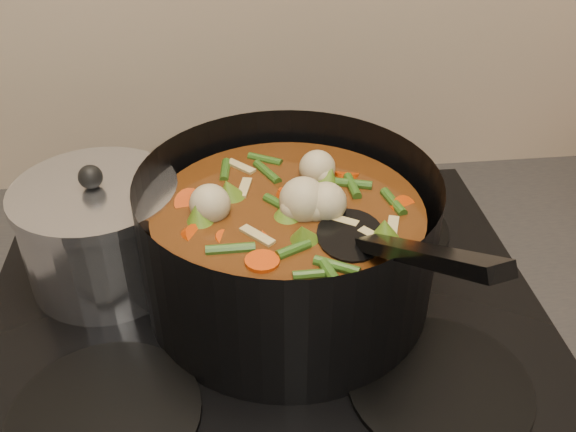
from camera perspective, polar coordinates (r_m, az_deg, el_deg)
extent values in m
cube|color=black|center=(0.76, -2.01, -10.64)|extent=(2.64, 0.64, 0.05)
cube|color=black|center=(0.73, -2.06, -8.73)|extent=(0.62, 0.54, 0.02)
cylinder|color=black|center=(0.65, -16.00, -16.64)|extent=(0.18, 0.18, 0.01)
cylinder|color=black|center=(0.66, 13.29, -14.39)|extent=(0.18, 0.18, 0.01)
cylinder|color=black|center=(0.83, -13.90, -2.51)|extent=(0.18, 0.18, 0.01)
cylinder|color=black|center=(0.84, 8.07, -1.08)|extent=(0.18, 0.18, 0.01)
cylinder|color=black|center=(0.69, 0.00, -2.15)|extent=(0.33, 0.33, 0.16)
cylinder|color=black|center=(0.74, 0.00, -6.68)|extent=(0.31, 0.31, 0.01)
cylinder|color=#58290F|center=(0.70, 0.00, -3.01)|extent=(0.29, 0.29, 0.11)
cylinder|color=#F0390B|center=(0.67, 3.55, 0.63)|extent=(0.03, 0.03, 0.03)
cylinder|color=#F0390B|center=(0.73, 2.64, 3.43)|extent=(0.04, 0.04, 0.03)
cylinder|color=#F0390B|center=(0.75, -4.25, 4.45)|extent=(0.04, 0.04, 0.03)
cylinder|color=#F0390B|center=(0.67, -4.98, 0.51)|extent=(0.03, 0.04, 0.03)
cylinder|color=#F0390B|center=(0.61, -4.92, -3.61)|extent=(0.04, 0.04, 0.03)
cylinder|color=#F0390B|center=(0.64, 1.44, -1.58)|extent=(0.04, 0.04, 0.03)
cylinder|color=#F0390B|center=(0.66, 6.40, -0.26)|extent=(0.04, 0.04, 0.03)
cylinder|color=#F0390B|center=(0.74, 5.76, 3.88)|extent=(0.04, 0.03, 0.03)
cylinder|color=#F0390B|center=(0.72, -1.13, 2.99)|extent=(0.04, 0.04, 0.03)
cylinder|color=#F0390B|center=(0.70, -7.13, 1.78)|extent=(0.04, 0.04, 0.03)
sphere|color=tan|center=(0.67, 5.62, 1.75)|extent=(0.04, 0.04, 0.04)
sphere|color=tan|center=(0.71, -2.47, 4.02)|extent=(0.04, 0.04, 0.04)
sphere|color=tan|center=(0.62, -4.01, -1.13)|extent=(0.04, 0.04, 0.04)
sphere|color=tan|center=(0.65, 5.52, 0.29)|extent=(0.04, 0.04, 0.04)
cone|color=#547E1F|center=(0.60, -2.97, -3.54)|extent=(0.04, 0.04, 0.04)
cone|color=#547E1F|center=(0.63, 7.15, -1.19)|extent=(0.04, 0.04, 0.04)
cone|color=#547E1F|center=(0.73, 4.35, 4.17)|extent=(0.04, 0.04, 0.04)
cone|color=#547E1F|center=(0.72, -4.95, 3.92)|extent=(0.04, 0.04, 0.04)
cone|color=#547E1F|center=(0.63, -6.78, -1.62)|extent=(0.04, 0.04, 0.04)
cone|color=#547E1F|center=(0.60, 3.78, -3.32)|extent=(0.04, 0.04, 0.04)
cylinder|color=#375D1B|center=(0.70, 2.11, 2.72)|extent=(0.01, 0.04, 0.01)
cylinder|color=#375D1B|center=(0.75, -2.66, 5.24)|extent=(0.04, 0.03, 0.01)
cylinder|color=#375D1B|center=(0.70, -6.84, 2.24)|extent=(0.04, 0.02, 0.01)
cylinder|color=#375D1B|center=(0.64, -5.22, -0.93)|extent=(0.03, 0.04, 0.01)
cylinder|color=#375D1B|center=(0.63, -0.58, -1.60)|extent=(0.03, 0.04, 0.01)
cylinder|color=#375D1B|center=(0.61, 7.06, -3.32)|extent=(0.04, 0.02, 0.01)
cylinder|color=#375D1B|center=(0.68, 7.45, 1.19)|extent=(0.04, 0.03, 0.01)
cylinder|color=#375D1B|center=(0.71, 3.06, 3.40)|extent=(0.01, 0.04, 0.01)
cylinder|color=#375D1B|center=(0.70, -1.16, 2.95)|extent=(0.04, 0.03, 0.01)
cylinder|color=#375D1B|center=(0.71, -8.19, 2.66)|extent=(0.04, 0.02, 0.01)
cylinder|color=#375D1B|center=(0.63, -6.93, -1.36)|extent=(0.03, 0.04, 0.01)
cylinder|color=#375D1B|center=(0.61, -1.02, -2.69)|extent=(0.03, 0.04, 0.01)
cube|color=tan|center=(0.68, -6.44, 1.53)|extent=(0.05, 0.01, 0.00)
cube|color=tan|center=(0.61, -2.52, -3.09)|extent=(0.02, 0.05, 0.00)
cube|color=tan|center=(0.64, 6.15, -1.09)|extent=(0.04, 0.03, 0.00)
cube|color=tan|center=(0.72, 3.80, 3.59)|extent=(0.04, 0.04, 0.00)
cube|color=tan|center=(0.71, -4.32, 3.36)|extent=(0.03, 0.05, 0.00)
cube|color=tan|center=(0.63, -5.82, -1.46)|extent=(0.05, 0.02, 0.00)
ellipsoid|color=black|center=(0.63, 5.57, -1.82)|extent=(0.08, 0.10, 0.01)
cube|color=black|center=(0.53, 11.80, -3.38)|extent=(0.07, 0.19, 0.12)
cylinder|color=silver|center=(0.76, -16.12, -1.86)|extent=(0.18, 0.18, 0.11)
cylinder|color=silver|center=(0.73, -16.89, 2.01)|extent=(0.18, 0.18, 0.01)
sphere|color=black|center=(0.72, -17.16, 3.34)|extent=(0.03, 0.03, 0.03)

